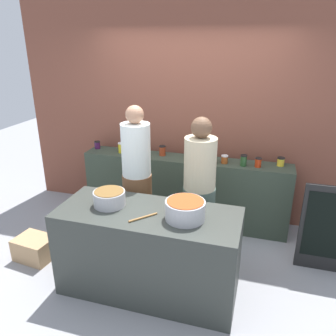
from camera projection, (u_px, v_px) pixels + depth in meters
ground at (159, 269)px, 3.65m from camera, size 12.00×12.00×0.00m
storefront_wall at (192, 107)px, 4.40m from camera, size 4.80×0.12×3.00m
display_shelf at (184, 190)px, 4.47m from camera, size 2.70×0.36×0.90m
prep_table at (149, 251)px, 3.22m from camera, size 1.70×0.70×0.86m
preserve_jar_0 at (97, 145)px, 4.67m from camera, size 0.08×0.08×0.10m
preserve_jar_1 at (121, 148)px, 4.49m from camera, size 0.08×0.08×0.14m
preserve_jar_2 at (162, 151)px, 4.38m from camera, size 0.09×0.09×0.13m
preserve_jar_3 at (192, 152)px, 4.32m from camera, size 0.08×0.08×0.14m
preserve_jar_4 at (212, 159)px, 4.12m from camera, size 0.09×0.09×0.11m
preserve_jar_5 at (225, 159)px, 4.12m from camera, size 0.08×0.08×0.10m
preserve_jar_6 at (244, 160)px, 4.03m from camera, size 0.08×0.08×0.14m
preserve_jar_7 at (258, 162)px, 3.99m from camera, size 0.08×0.08×0.11m
preserve_jar_8 at (281, 162)px, 4.03m from camera, size 0.09×0.09×0.11m
cooking_pot_left at (109, 198)px, 3.17m from camera, size 0.30×0.30×0.15m
cooking_pot_center at (185, 210)px, 2.92m from camera, size 0.35×0.35×0.17m
wooden_spoon at (143, 217)px, 2.95m from camera, size 0.20×0.22×0.02m
cook_with_tongs at (137, 188)px, 3.76m from camera, size 0.33×0.33×1.71m
cook_in_cap at (199, 200)px, 3.55m from camera, size 0.34×0.34×1.64m
bread_crate at (35, 248)px, 3.79m from camera, size 0.45×0.36×0.26m
chalkboard_sign at (328, 229)px, 3.47m from camera, size 0.57×0.05×0.98m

